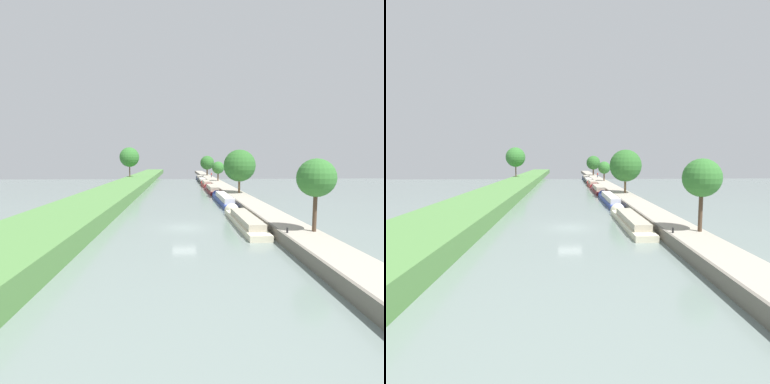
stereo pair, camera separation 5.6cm
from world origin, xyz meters
The scene contains 18 objects.
ground_plane centered at (0.00, 0.00, 0.00)m, with size 160.00×160.00×0.00m, color slate.
left_grassy_bank centered at (-12.40, 0.00, 0.90)m, with size 8.23×260.00×1.80m.
right_towpath centered at (10.02, 0.00, 0.51)m, with size 3.47×260.00×1.02m.
stone_quay centered at (8.16, 0.00, 0.53)m, with size 0.25×260.00×1.07m.
narrowboat_cream centered at (6.59, 1.58, 0.52)m, with size 2.08×15.27×1.97m.
narrowboat_blue centered at (6.81, 18.67, 0.62)m, with size 1.83×17.02×2.03m.
narrowboat_maroon centered at (6.80, 36.42, 0.59)m, with size 2.14×15.00×2.20m.
narrowboat_red centered at (6.80, 50.54, 0.62)m, with size 2.12×12.02×2.22m.
narrowboat_black centered at (6.76, 64.64, 0.53)m, with size 2.02×14.53×1.93m.
narrowboat_navy centered at (6.82, 77.70, 0.59)m, with size 1.91×10.23×2.00m.
tree_rightbank_near centered at (11.08, -6.43, 5.62)m, with size 3.28×3.28×6.28m.
tree_rightbank_midnear centered at (10.54, 24.11, 6.01)m, with size 5.82×5.82×7.91m.
tree_rightbank_midfar centered at (10.73, 56.13, 4.73)m, with size 3.49×3.49×5.48m.
tree_rightbank_far centered at (10.45, 86.71, 5.74)m, with size 5.27×5.27×7.38m.
tree_leftbank_downstream centered at (-15.43, 63.78, 7.74)m, with size 5.94×5.94×8.92m.
person_walking centered at (10.62, 72.76, 1.89)m, with size 0.34×0.34×1.66m.
mooring_bollard_near centered at (8.58, -6.87, 1.24)m, with size 0.16×0.16×0.45m.
mooring_bollard_far centered at (8.58, 82.03, 1.24)m, with size 0.16×0.16×0.45m.
Camera 1 is at (-0.62, -32.34, 7.25)m, focal length 29.19 mm.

